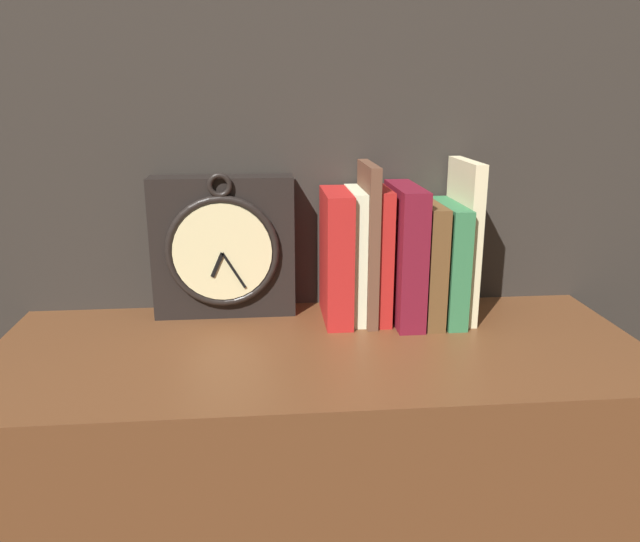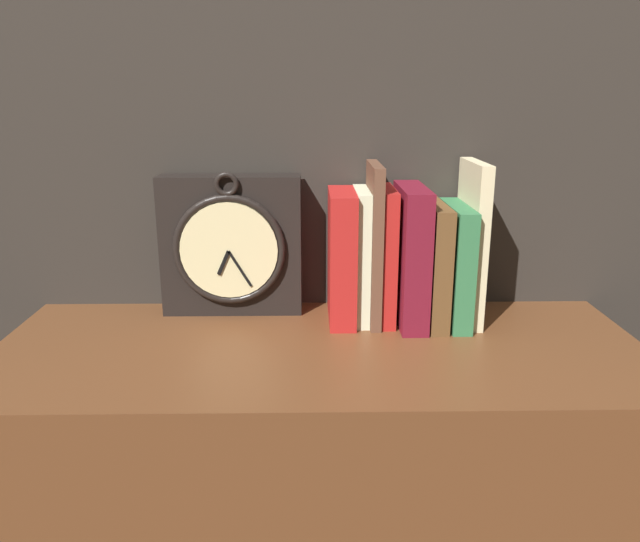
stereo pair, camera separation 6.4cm
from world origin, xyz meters
name	(u,v)px [view 2 (the right image)]	position (x,y,z in m)	size (l,w,h in m)	color
clock	(231,246)	(-0.14, 0.15, 0.83)	(0.23, 0.07, 0.24)	black
book_slot0_red	(342,257)	(0.04, 0.12, 0.82)	(0.04, 0.13, 0.21)	#B31E1C
book_slot1_cream	(361,255)	(0.07, 0.12, 0.82)	(0.02, 0.12, 0.21)	beige
book_slot2_brown	(374,243)	(0.09, 0.12, 0.85)	(0.02, 0.13, 0.25)	brown
book_slot3_red	(386,254)	(0.11, 0.12, 0.83)	(0.02, 0.13, 0.21)	#AE1E1A
book_slot4_maroon	(411,255)	(0.14, 0.11, 0.83)	(0.04, 0.15, 0.22)	maroon
book_slot5_brown	(434,263)	(0.18, 0.11, 0.82)	(0.03, 0.15, 0.19)	brown
book_slot6_green	(455,264)	(0.22, 0.11, 0.81)	(0.03, 0.15, 0.19)	#327546
book_slot7_cream	(471,242)	(0.24, 0.12, 0.85)	(0.02, 0.14, 0.25)	beige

